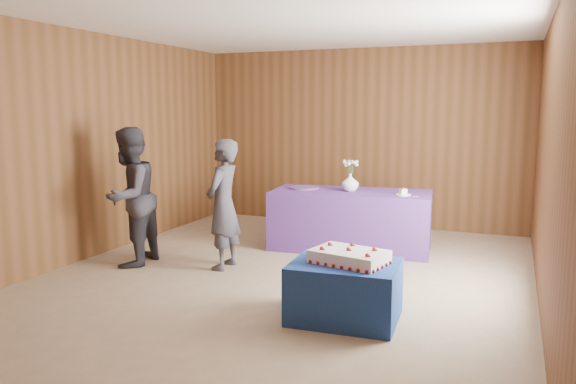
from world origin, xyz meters
The scene contains 13 objects.
ground centered at (0.00, 0.00, 0.00)m, with size 6.00×6.00×0.00m, color gray.
room_shell centered at (0.00, 0.00, 1.80)m, with size 5.04×6.04×2.72m.
cake_table centered at (0.93, -0.96, 0.25)m, with size 0.90×0.70×0.50m, color navy.
serving_table centered at (0.31, 1.46, 0.38)m, with size 2.00×0.90×0.75m, color #582F83.
sheet_cake centered at (0.97, -0.95, 0.56)m, with size 0.71×0.55×0.15m.
vase centered at (0.29, 1.46, 0.86)m, with size 0.22×0.22×0.22m, color white.
flower_spray centered at (0.29, 1.46, 1.11)m, with size 0.20×0.20×0.16m.
platter centered at (-0.34, 1.46, 0.76)m, with size 0.39×0.39×0.02m, color #62468D.
plate centered at (0.98, 1.38, 0.76)m, with size 0.19×0.19×0.01m, color white.
cake_slice centered at (0.98, 1.38, 0.80)m, with size 0.10×0.10×0.09m.
knife centered at (1.07, 1.27, 0.75)m, with size 0.26×0.02×0.00m, color #BCBCC1.
guest_left centered at (-0.78, 0.05, 0.73)m, with size 0.53×0.35×1.46m, color #373741.
guest_right centered at (-1.84, -0.23, 0.80)m, with size 0.77×0.60×1.59m, color #34333E.
Camera 1 is at (2.22, -5.42, 1.80)m, focal length 35.00 mm.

